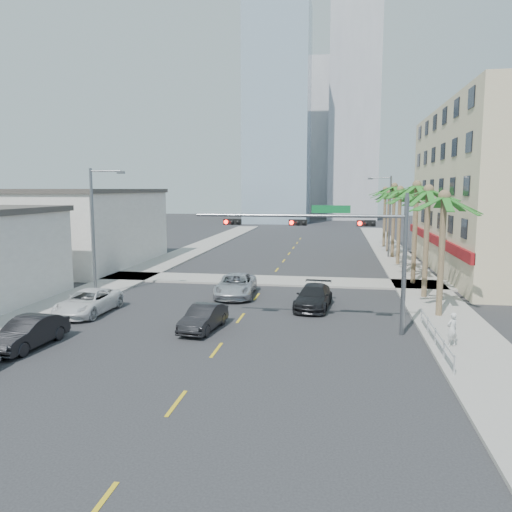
{
  "coord_description": "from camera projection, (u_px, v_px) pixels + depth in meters",
  "views": [
    {
      "loc": [
        5.53,
        -18.25,
        7.6
      ],
      "look_at": [
        0.65,
        11.73,
        3.5
      ],
      "focal_mm": 35.0,
      "sensor_mm": 36.0,
      "label": 1
    }
  ],
  "objects": [
    {
      "name": "ground",
      "position": [
        192.0,
        382.0,
        19.75
      ],
      "size": [
        260.0,
        260.0,
        0.0
      ],
      "primitive_type": "plane",
      "color": "#262628",
      "rests_on": "ground"
    },
    {
      "name": "palm_tree_5",
      "position": [
        395.0,
        187.0,
        54.03
      ],
      "size": [
        4.8,
        4.8,
        8.52
      ],
      "color": "brown",
      "rests_on": "ground"
    },
    {
      "name": "traffic_signal_mast",
      "position": [
        342.0,
        238.0,
        25.93
      ],
      "size": [
        11.12,
        0.54,
        7.2
      ],
      "color": "slate",
      "rests_on": "ground"
    },
    {
      "name": "building_left_far",
      "position": [
        83.0,
        229.0,
        49.76
      ],
      "size": [
        11.0,
        18.0,
        7.2
      ],
      "primitive_type": "cube",
      "color": "beige",
      "rests_on": "ground"
    },
    {
      "name": "pedestrian",
      "position": [
        452.0,
        329.0,
        23.71
      ],
      "size": [
        0.71,
        0.64,
        1.63
      ],
      "primitive_type": "imported",
      "rotation": [
        0.0,
        0.0,
        3.69
      ],
      "color": "silver",
      "rests_on": "sidewalk_right"
    },
    {
      "name": "car_lane_left",
      "position": [
        203.0,
        318.0,
        26.96
      ],
      "size": [
        1.93,
        4.27,
        1.36
      ],
      "primitive_type": "imported",
      "rotation": [
        0.0,
        0.0,
        -0.12
      ],
      "color": "black",
      "rests_on": "ground"
    },
    {
      "name": "streetlight_right",
      "position": [
        388.0,
        212.0,
        54.49
      ],
      "size": [
        2.55,
        0.25,
        9.0
      ],
      "color": "slate",
      "rests_on": "ground"
    },
    {
      "name": "palm_tree_1",
      "position": [
        429.0,
        191.0,
        33.73
      ],
      "size": [
        4.8,
        4.8,
        8.16
      ],
      "color": "brown",
      "rests_on": "ground"
    },
    {
      "name": "tower_far_left",
      "position": [
        278.0,
        114.0,
        110.74
      ],
      "size": [
        14.0,
        14.0,
        48.0
      ],
      "primitive_type": "cube",
      "color": "#99B2C6",
      "rests_on": "ground"
    },
    {
      "name": "guardrail",
      "position": [
        435.0,
        335.0,
        23.89
      ],
      "size": [
        0.08,
        8.08,
        1.0
      ],
      "color": "silver",
      "rests_on": "ground"
    },
    {
      "name": "tower_far_right",
      "position": [
        354.0,
        97.0,
        121.9
      ],
      "size": [
        12.0,
        12.0,
        60.0
      ],
      "primitive_type": "cube",
      "color": "#ADADB2",
      "rests_on": "ground"
    },
    {
      "name": "palm_tree_0",
      "position": [
        444.0,
        198.0,
        28.69
      ],
      "size": [
        4.8,
        4.8,
        7.8
      ],
      "color": "brown",
      "rests_on": "ground"
    },
    {
      "name": "car_parked_far",
      "position": [
        88.0,
        302.0,
        30.45
      ],
      "size": [
        2.59,
        5.35,
        1.47
      ],
      "primitive_type": "imported",
      "rotation": [
        0.0,
        0.0,
        -0.03
      ],
      "color": "white",
      "rests_on": "ground"
    },
    {
      "name": "sidewalk_left",
      "position": [
        121.0,
        281.0,
        41.22
      ],
      "size": [
        4.0,
        120.0,
        0.15
      ],
      "primitive_type": "cube",
      "color": "gray",
      "rests_on": "ground"
    },
    {
      "name": "tower_far_center",
      "position": [
        308.0,
        141.0,
        139.69
      ],
      "size": [
        16.0,
        16.0,
        42.0
      ],
      "primitive_type": "cube",
      "color": "#ADADB2",
      "rests_on": "ground"
    },
    {
      "name": "sidewalk_right",
      "position": [
        423.0,
        290.0,
        37.39
      ],
      "size": [
        4.0,
        120.0,
        0.15
      ],
      "primitive_type": "cube",
      "color": "gray",
      "rests_on": "ground"
    },
    {
      "name": "palm_tree_6",
      "position": [
        389.0,
        193.0,
        59.21
      ],
      "size": [
        4.8,
        4.8,
        7.8
      ],
      "color": "brown",
      "rests_on": "ground"
    },
    {
      "name": "palm_tree_7",
      "position": [
        385.0,
        190.0,
        64.25
      ],
      "size": [
        4.8,
        4.8,
        8.16
      ],
      "color": "brown",
      "rests_on": "ground"
    },
    {
      "name": "sidewalk_cross",
      "position": [
        268.0,
        280.0,
        41.26
      ],
      "size": [
        80.0,
        4.0,
        0.15
      ],
      "primitive_type": "cube",
      "color": "gray",
      "rests_on": "ground"
    },
    {
      "name": "car_parked_mid",
      "position": [
        28.0,
        333.0,
        23.98
      ],
      "size": [
        1.91,
        4.6,
        1.48
      ],
      "primitive_type": "imported",
      "rotation": [
        0.0,
        0.0,
        -0.08
      ],
      "color": "black",
      "rests_on": "ground"
    },
    {
      "name": "streetlight_left",
      "position": [
        96.0,
        226.0,
        34.52
      ],
      "size": [
        2.55,
        0.25,
        9.0
      ],
      "color": "slate",
      "rests_on": "ground"
    },
    {
      "name": "car_lane_right",
      "position": [
        314.0,
        297.0,
        31.95
      ],
      "size": [
        2.52,
        5.22,
        1.47
      ],
      "primitive_type": "imported",
      "rotation": [
        0.0,
        0.0,
        -0.09
      ],
      "color": "black",
      "rests_on": "ground"
    },
    {
      "name": "palm_tree_3",
      "position": [
        407.0,
        195.0,
        43.95
      ],
      "size": [
        4.8,
        4.8,
        7.8
      ],
      "color": "brown",
      "rests_on": "ground"
    },
    {
      "name": "palm_tree_2",
      "position": [
        417.0,
        187.0,
        38.77
      ],
      "size": [
        4.8,
        4.8,
        8.52
      ],
      "color": "brown",
      "rests_on": "ground"
    },
    {
      "name": "car_lane_center",
      "position": [
        236.0,
        285.0,
        35.44
      ],
      "size": [
        3.01,
        5.82,
        1.57
      ],
      "primitive_type": "imported",
      "rotation": [
        0.0,
        0.0,
        0.07
      ],
      "color": "silver",
      "rests_on": "ground"
    },
    {
      "name": "palm_tree_4",
      "position": [
        400.0,
        191.0,
        48.99
      ],
      "size": [
        4.8,
        4.8,
        8.16
      ],
      "color": "brown",
      "rests_on": "ground"
    }
  ]
}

